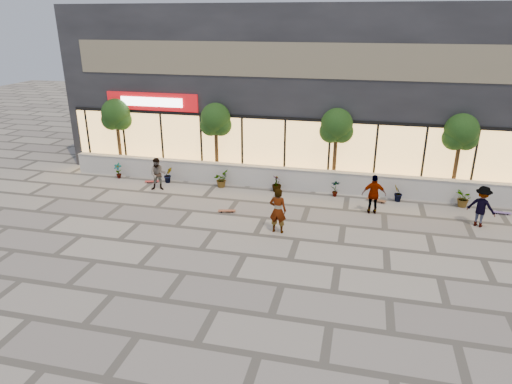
% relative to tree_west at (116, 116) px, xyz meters
% --- Properties ---
extents(ground, '(80.00, 80.00, 0.00)m').
position_rel_tree_west_xyz_m(ground, '(9.00, -7.70, -2.99)').
color(ground, '#AAA393').
rests_on(ground, ground).
extents(planter_wall, '(22.00, 0.42, 1.04)m').
position_rel_tree_west_xyz_m(planter_wall, '(9.00, -0.70, -2.46)').
color(planter_wall, silver).
rests_on(planter_wall, ground).
extents(retail_building, '(24.00, 9.17, 8.50)m').
position_rel_tree_west_xyz_m(retail_building, '(9.00, 4.79, 1.26)').
color(retail_building, black).
rests_on(retail_building, ground).
extents(shrub_a, '(0.43, 0.29, 0.81)m').
position_rel_tree_west_xyz_m(shrub_a, '(0.50, -1.25, -2.58)').
color(shrub_a, '#183611').
rests_on(shrub_a, ground).
extents(shrub_b, '(0.57, 0.57, 0.81)m').
position_rel_tree_west_xyz_m(shrub_b, '(3.30, -1.25, -2.58)').
color(shrub_b, '#183611').
rests_on(shrub_b, ground).
extents(shrub_c, '(0.68, 0.77, 0.81)m').
position_rel_tree_west_xyz_m(shrub_c, '(6.10, -1.25, -2.58)').
color(shrub_c, '#183611').
rests_on(shrub_c, ground).
extents(shrub_d, '(0.64, 0.64, 0.81)m').
position_rel_tree_west_xyz_m(shrub_d, '(8.90, -1.25, -2.58)').
color(shrub_d, '#183611').
rests_on(shrub_d, ground).
extents(shrub_e, '(0.46, 0.35, 0.81)m').
position_rel_tree_west_xyz_m(shrub_e, '(11.70, -1.25, -2.58)').
color(shrub_e, '#183611').
rests_on(shrub_e, ground).
extents(shrub_f, '(0.55, 0.57, 0.81)m').
position_rel_tree_west_xyz_m(shrub_f, '(14.50, -1.25, -2.58)').
color(shrub_f, '#183611').
rests_on(shrub_f, ground).
extents(shrub_g, '(0.77, 0.84, 0.81)m').
position_rel_tree_west_xyz_m(shrub_g, '(17.30, -1.25, -2.58)').
color(shrub_g, '#183611').
rests_on(shrub_g, ground).
extents(tree_west, '(1.60, 1.50, 3.92)m').
position_rel_tree_west_xyz_m(tree_west, '(0.00, 0.00, 0.00)').
color(tree_west, '#432B17').
rests_on(tree_west, ground).
extents(tree_midwest, '(1.60, 1.50, 3.92)m').
position_rel_tree_west_xyz_m(tree_midwest, '(5.50, 0.00, 0.00)').
color(tree_midwest, '#432B17').
rests_on(tree_midwest, ground).
extents(tree_mideast, '(1.60, 1.50, 3.92)m').
position_rel_tree_west_xyz_m(tree_mideast, '(11.50, 0.00, 0.00)').
color(tree_mideast, '#432B17').
rests_on(tree_mideast, ground).
extents(tree_east, '(1.60, 1.50, 3.92)m').
position_rel_tree_west_xyz_m(tree_east, '(17.00, 0.00, 0.00)').
color(tree_east, '#432B17').
rests_on(tree_east, ground).
extents(skater_center, '(0.69, 0.48, 1.83)m').
position_rel_tree_west_xyz_m(skater_center, '(9.79, -5.62, -2.07)').
color(skater_center, white).
rests_on(skater_center, ground).
extents(skater_left, '(0.92, 0.80, 1.60)m').
position_rel_tree_west_xyz_m(skater_left, '(3.28, -2.35, -2.19)').
color(skater_left, tan).
rests_on(skater_left, ground).
extents(skater_right_near, '(1.04, 0.50, 1.72)m').
position_rel_tree_west_xyz_m(skater_right_near, '(13.40, -2.86, -2.13)').
color(skater_right_near, silver).
rests_on(skater_right_near, ground).
extents(skater_right_far, '(1.26, 1.07, 1.69)m').
position_rel_tree_west_xyz_m(skater_right_far, '(17.56, -3.19, -2.14)').
color(skater_right_far, maroon).
rests_on(skater_right_far, ground).
extents(skateboard_center, '(0.78, 0.36, 0.09)m').
position_rel_tree_west_xyz_m(skateboard_center, '(7.30, -4.23, -2.91)').
color(skateboard_center, brown).
rests_on(skateboard_center, ground).
extents(skateboard_left, '(0.76, 0.41, 0.09)m').
position_rel_tree_west_xyz_m(skateboard_left, '(2.51, -1.50, -2.91)').
color(skateboard_left, red).
rests_on(skateboard_left, ground).
extents(skateboard_right_near, '(0.90, 0.49, 0.11)m').
position_rel_tree_west_xyz_m(skateboard_right_near, '(13.57, -1.50, -2.90)').
color(skateboard_right_near, brown).
rests_on(skateboard_right_near, ground).
extents(skateboard_right_far, '(0.72, 0.21, 0.09)m').
position_rel_tree_west_xyz_m(skateboard_right_far, '(18.80, -1.70, -2.91)').
color(skateboard_right_far, '#694E90').
rests_on(skateboard_right_far, ground).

